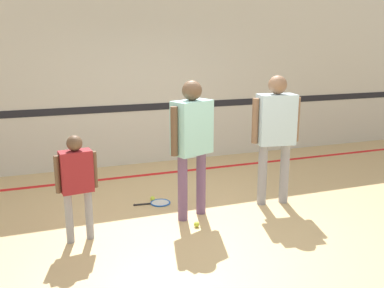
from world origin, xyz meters
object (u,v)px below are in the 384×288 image
(person_instructor, at_px, (192,135))
(tennis_ball_by_spare_racket, at_px, (153,199))
(racket_spare_on_floor, at_px, (159,203))
(tennis_ball_near_instructor, at_px, (197,224))
(person_student_right, at_px, (276,126))
(person_student_left, at_px, (77,177))
(tennis_ball_stray_left, at_px, (262,194))

(person_instructor, bearing_deg, tennis_ball_by_spare_racket, 92.72)
(racket_spare_on_floor, distance_m, tennis_ball_near_instructor, 0.91)
(tennis_ball_by_spare_racket, bearing_deg, person_student_right, -22.87)
(person_student_left, height_order, tennis_ball_stray_left, person_student_left)
(person_instructor, height_order, tennis_ball_by_spare_racket, person_instructor)
(tennis_ball_stray_left, bearing_deg, person_instructor, -164.33)
(racket_spare_on_floor, distance_m, tennis_ball_stray_left, 1.49)
(person_instructor, relative_size, racket_spare_on_floor, 3.29)
(tennis_ball_stray_left, bearing_deg, person_student_left, -168.30)
(person_instructor, xyz_separation_m, person_student_left, (-1.40, -0.20, -0.32))
(person_student_right, bearing_deg, tennis_ball_near_instructor, 25.08)
(racket_spare_on_floor, bearing_deg, tennis_ball_near_instructor, 110.18)
(racket_spare_on_floor, bearing_deg, person_instructor, 122.61)
(tennis_ball_near_instructor, distance_m, tennis_ball_by_spare_racket, 1.05)
(person_student_left, bearing_deg, person_student_right, -1.20)
(tennis_ball_stray_left, bearing_deg, racket_spare_on_floor, 171.17)
(person_student_right, xyz_separation_m, tennis_ball_near_instructor, (-1.25, -0.37, -1.04))
(person_student_left, xyz_separation_m, tennis_ball_by_spare_racket, (1.07, 0.90, -0.71))
(person_student_right, height_order, tennis_ball_by_spare_racket, person_student_right)
(person_instructor, relative_size, tennis_ball_stray_left, 25.97)
(tennis_ball_near_instructor, relative_size, tennis_ball_by_spare_racket, 1.00)
(person_student_right, height_order, tennis_ball_near_instructor, person_student_right)
(person_student_right, relative_size, tennis_ball_near_instructor, 26.30)
(racket_spare_on_floor, xyz_separation_m, tennis_ball_near_instructor, (0.22, -0.88, 0.02))
(tennis_ball_near_instructor, relative_size, tennis_ball_stray_left, 1.00)
(racket_spare_on_floor, height_order, tennis_ball_stray_left, tennis_ball_stray_left)
(person_student_left, height_order, racket_spare_on_floor, person_student_left)
(person_student_right, bearing_deg, racket_spare_on_floor, -10.73)
(person_student_right, distance_m, tennis_ball_stray_left, 1.08)
(tennis_ball_near_instructor, bearing_deg, person_instructor, 79.54)
(person_student_left, xyz_separation_m, racket_spare_on_floor, (1.12, 0.76, -0.73))
(person_student_right, bearing_deg, person_instructor, 10.92)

